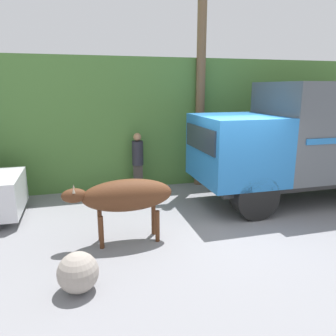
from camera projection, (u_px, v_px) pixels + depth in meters
name	position (u px, v px, depth m)	size (l,w,h in m)	color
ground_plane	(232.00, 225.00, 7.46)	(60.00, 60.00, 0.00)	gray
hillside_embankment	(160.00, 115.00, 13.16)	(32.00, 6.28, 3.92)	#4C7A38
cargo_truck	(320.00, 137.00, 8.87)	(6.49, 2.24, 3.19)	#2D2D2D
brown_cow	(125.00, 196.00, 6.47)	(2.16, 0.64, 1.30)	#512D19
pedestrian_on_hill	(138.00, 159.00, 9.68)	(0.38, 0.38, 1.77)	#38332D
utility_pole	(201.00, 72.00, 9.83)	(0.90, 0.28, 6.82)	brown
roadside_rock	(78.00, 272.00, 4.98)	(0.63, 0.63, 0.63)	gray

